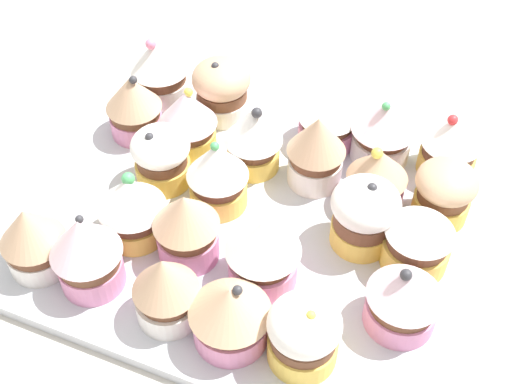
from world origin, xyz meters
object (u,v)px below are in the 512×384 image
Objects in this scene: cupcake_12 at (418,240)px; cupcake_21 at (328,117)px; cupcake_19 at (159,69)px; baking_tray at (256,217)px; cupcake_22 at (384,129)px; cupcake_7 at (263,249)px; cupcake_1 at (86,251)px; cupcake_6 at (186,226)px; cupcake_4 at (304,333)px; cupcake_5 at (132,207)px; cupcake_9 at (162,156)px; cupcake_17 at (377,177)px; cupcake_3 at (230,313)px; cupcake_10 at (217,175)px; cupcake_0 at (32,238)px; cupcake_20 at (222,88)px; cupcake_16 at (316,149)px; cupcake_18 at (444,191)px; cupcake_8 at (404,296)px; cupcake_15 at (253,136)px; cupcake_14 at (187,120)px; cupcake_23 at (451,145)px; cupcake_2 at (166,288)px; cupcake_13 at (134,105)px; cupcake_11 at (364,214)px.

cupcake_12 is 17.45cm from cupcake_21.
cupcake_19 reaches higher than cupcake_12.
baking_tray is 15.49cm from cupcake_22.
cupcake_1 is at bearing -156.23° from cupcake_7.
cupcake_6 is 22.53cm from cupcake_22.
cupcake_4 reaches higher than baking_tray.
cupcake_9 is (-0.74, 7.06, -0.42)cm from cupcake_5.
cupcake_12 is 0.98× the size of cupcake_17.
cupcake_21 is at bearing 70.46° from cupcake_6.
cupcake_22 is (5.37, 18.67, -0.19)cm from cupcake_7.
cupcake_10 is (-6.99, 12.88, 0.51)cm from cupcake_3.
cupcake_0 is 1.02× the size of cupcake_12.
cupcake_0 reaches higher than cupcake_12.
cupcake_20 is at bearing -179.63° from cupcake_21.
cupcake_9 is 14.87cm from cupcake_16.
cupcake_8 is at bearing -92.73° from cupcake_18.
cupcake_1 is 1.06× the size of cupcake_15.
cupcake_18 is (16.04, 6.41, 3.82)cm from baking_tray.
cupcake_16 reaches higher than cupcake_9.
cupcake_19 is at bearing 155.73° from cupcake_15.
cupcake_0 is at bearing -162.00° from cupcake_7.
cupcake_3 is at bearing -64.46° from cupcake_20.
cupcake_9 is at bearing -96.08° from cupcake_20.
cupcake_19 is at bearing 136.20° from cupcake_14.
cupcake_22 is at bearing -174.85° from cupcake_23.
cupcake_14 reaches higher than cupcake_2.
cupcake_16 is 1.07× the size of cupcake_22.
cupcake_10 reaches higher than cupcake_13.
cupcake_0 is at bearing -152.32° from cupcake_11.
cupcake_9 is at bearing -144.64° from cupcake_15.
cupcake_18 is (12.89, 19.47, -0.17)cm from cupcake_3.
cupcake_4 is 0.99× the size of cupcake_20.
cupcake_9 is (-13.24, 13.73, -0.14)cm from cupcake_3.
cupcake_14 is 19.74cm from cupcake_17.
cupcake_17 is at bearing 56.35° from cupcake_2.
cupcake_19 is (-26.06, 6.46, 0.42)cm from cupcake_17.
cupcake_21 is (-0.65, 5.84, -0.90)cm from cupcake_16.
cupcake_23 is at bearing 90.29° from cupcake_8.
cupcake_11 is 1.05× the size of cupcake_12.
cupcake_22 reaches higher than cupcake_8.
cupcake_15 is 14.78cm from cupcake_19.
cupcake_16 is (6.12, 19.39, 0.44)cm from cupcake_2.
cupcake_3 is 6.45cm from cupcake_7.
cupcake_8 reaches higher than cupcake_21.
cupcake_2 is 0.91× the size of cupcake_16.
cupcake_6 is at bearing -109.54° from cupcake_21.
cupcake_5 is at bearing -134.47° from cupcake_22.
cupcake_15 is 0.98× the size of cupcake_16.
cupcake_10 is (6.26, 12.39, -0.32)cm from cupcake_1.
cupcake_13 is 19.64cm from cupcake_16.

